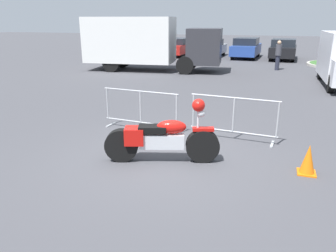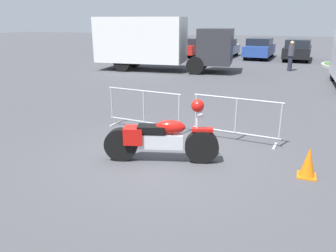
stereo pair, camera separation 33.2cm
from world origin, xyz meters
TOP-DOWN VIEW (x-y plane):
  - ground_plane at (0.00, 0.00)m, footprint 120.00×120.00m
  - motorcycle at (0.02, -0.15)m, footprint 2.32×0.88m
  - crowd_barrier_near at (-1.20, 1.64)m, footprint 2.15×0.61m
  - crowd_barrier_far at (1.25, 1.64)m, footprint 2.15×0.61m
  - box_truck at (-5.13, 11.78)m, footprint 7.90×3.08m
  - parked_car_maroon at (-11.04, 20.66)m, footprint 2.04×4.56m
  - parked_car_tan at (-8.33, 19.95)m, footprint 1.87×4.18m
  - parked_car_red at (-5.62, 20.12)m, footprint 1.91×4.27m
  - parked_car_silver at (-2.92, 20.38)m, footprint 1.84×4.12m
  - parked_car_blue at (-0.21, 20.33)m, footprint 2.04×4.56m
  - parked_car_black at (2.50, 20.13)m, footprint 2.00×4.47m
  - pedestrian at (2.17, 14.29)m, footprint 0.40×0.40m
  - traffic_cone at (2.86, 0.17)m, footprint 0.34×0.34m

SIDE VIEW (x-z plane):
  - ground_plane at x=0.00m, z-range 0.00..0.00m
  - traffic_cone at x=2.86m, z-range -0.01..0.58m
  - motorcycle at x=0.02m, z-range -0.16..1.18m
  - crowd_barrier_near at x=-1.20m, z-range 0.02..1.09m
  - crowd_barrier_far at x=1.25m, z-range 0.02..1.09m
  - parked_car_silver at x=-2.92m, z-range 0.01..1.38m
  - parked_car_tan at x=-8.33m, z-range 0.01..1.40m
  - parked_car_red at x=-5.62m, z-range 0.01..1.43m
  - parked_car_black at x=2.50m, z-range 0.01..1.50m
  - parked_car_maroon at x=-11.04m, z-range 0.01..1.53m
  - parked_car_blue at x=-0.21m, z-range 0.01..1.53m
  - pedestrian at x=2.17m, z-range 0.07..1.76m
  - box_truck at x=-5.13m, z-range 0.15..3.13m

